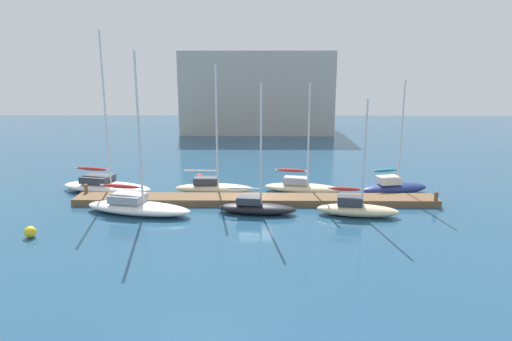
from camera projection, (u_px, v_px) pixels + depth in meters
name	position (u px, v px, depth m)	size (l,w,h in m)	color
ground_plane	(256.00, 203.00, 33.25)	(120.00, 120.00, 0.00)	navy
dock_pier	(256.00, 200.00, 33.20)	(26.70, 2.09, 0.49)	brown
dock_piling_near_end	(86.00, 192.00, 34.16)	(0.28, 0.28, 1.14)	brown
dock_piling_far_end	(436.00, 200.00, 32.09)	(0.28, 0.28, 1.14)	brown
sailboat_0	(105.00, 185.00, 35.96)	(8.00, 4.19, 12.54)	white
sailboat_1	(137.00, 205.00, 30.68)	(7.89, 3.88, 10.88)	white
sailboat_2	(213.00, 186.00, 35.62)	(6.27, 1.84, 10.03)	beige
sailboat_3	(256.00, 206.00, 30.74)	(5.57, 2.23, 8.86)	black
sailboat_4	(302.00, 186.00, 35.84)	(6.49, 2.98, 8.65)	beige
sailboat_5	(356.00, 208.00, 30.26)	(5.66, 2.44, 7.86)	beige
sailboat_6	(394.00, 186.00, 35.41)	(5.79, 3.00, 8.92)	navy
mooring_buoy_yellow	(30.00, 232.00, 26.48)	(0.69, 0.69, 0.69)	yellow
mooring_buoy_red	(200.00, 178.00, 38.97)	(0.76, 0.76, 0.76)	red
harbor_building_distant	(257.00, 92.00, 69.58)	(22.40, 12.71, 11.97)	#ADA89E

